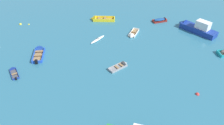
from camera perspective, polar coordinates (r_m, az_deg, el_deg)
rowboat_white_back_row_right at (r=36.06m, az=5.47°, el=7.35°), size 2.69×3.34×0.99m
rowboat_yellow_near_right at (r=41.28m, az=-3.77°, el=11.64°), size 4.83×2.40×1.33m
rowboat_deep_blue_cluster_inner at (r=31.02m, az=-25.10°, el=-2.03°), size 1.67×2.88×0.77m
rowboat_grey_midfield_right at (r=29.06m, az=2.82°, el=-0.69°), size 3.12×2.18×0.92m
rowboat_blue_outer_right at (r=33.49m, az=-18.96°, el=2.90°), size 1.70×4.33×1.30m
rowboat_maroon_distant_center at (r=41.94m, az=13.36°, el=11.12°), size 3.14×1.42×1.02m
kayak_white_near_camera at (r=34.77m, az=-3.88°, el=6.24°), size 2.83×2.55×0.31m
motor_launch_deep_blue_back_row_center at (r=39.84m, az=21.78°, el=8.77°), size 5.06×6.92×2.55m
mooring_buoy_midfield at (r=42.58m, az=-21.54°, el=9.52°), size 0.31×0.31×0.31m
mooring_buoy_between_boats_left at (r=43.22m, az=-23.47°, el=9.42°), size 0.48×0.48×0.48m
mooring_buoy_central at (r=26.97m, az=22.05°, el=-7.99°), size 0.45×0.45×0.45m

